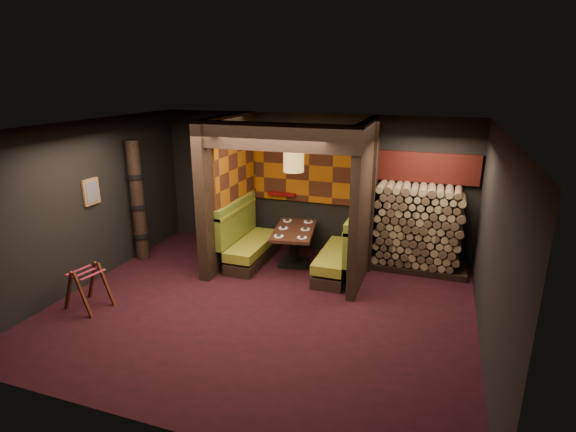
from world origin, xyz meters
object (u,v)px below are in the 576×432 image
(booth_bench_left, at_px, (248,242))
(totem_column, at_px, (138,202))
(firewood_stack, at_px, (422,229))
(luggage_rack, at_px, (88,286))
(dining_table, at_px, (294,240))
(booth_bench_right, at_px, (342,254))
(pendant_lamp, at_px, (294,159))

(booth_bench_left, relative_size, totem_column, 0.67)
(booth_bench_left, height_order, firewood_stack, firewood_stack)
(luggage_rack, height_order, firewood_stack, firewood_stack)
(dining_table, bearing_deg, booth_bench_left, -168.65)
(luggage_rack, xyz_separation_m, firewood_stack, (4.89, 3.24, 0.45))
(booth_bench_right, bearing_deg, booth_bench_left, 180.00)
(dining_table, xyz_separation_m, firewood_stack, (2.34, 0.52, 0.33))
(dining_table, height_order, totem_column, totem_column)
(luggage_rack, distance_m, totem_column, 2.20)
(booth_bench_left, xyz_separation_m, firewood_stack, (3.25, 0.70, 0.42))
(luggage_rack, distance_m, firewood_stack, 5.88)
(booth_bench_right, height_order, totem_column, totem_column)
(booth_bench_right, relative_size, totem_column, 0.67)
(firewood_stack, bearing_deg, booth_bench_left, -167.83)
(booth_bench_right, height_order, pendant_lamp, pendant_lamp)
(luggage_rack, bearing_deg, pendant_lamp, 46.35)
(booth_bench_left, bearing_deg, luggage_rack, -122.90)
(dining_table, height_order, pendant_lamp, pendant_lamp)
(totem_column, relative_size, firewood_stack, 1.39)
(totem_column, bearing_deg, pendant_lamp, 12.83)
(booth_bench_right, xyz_separation_m, firewood_stack, (1.35, 0.70, 0.42))
(luggage_rack, bearing_deg, dining_table, 46.88)
(luggage_rack, bearing_deg, totem_column, 102.58)
(dining_table, relative_size, totem_column, 0.62)
(pendant_lamp, bearing_deg, firewood_stack, 13.64)
(dining_table, bearing_deg, firewood_stack, 12.48)
(pendant_lamp, relative_size, totem_column, 0.41)
(dining_table, relative_size, pendant_lamp, 1.50)
(dining_table, distance_m, luggage_rack, 3.73)
(pendant_lamp, xyz_separation_m, luggage_rack, (-2.55, -2.67, -1.72))
(dining_table, height_order, luggage_rack, dining_table)
(booth_bench_right, bearing_deg, luggage_rack, -144.31)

